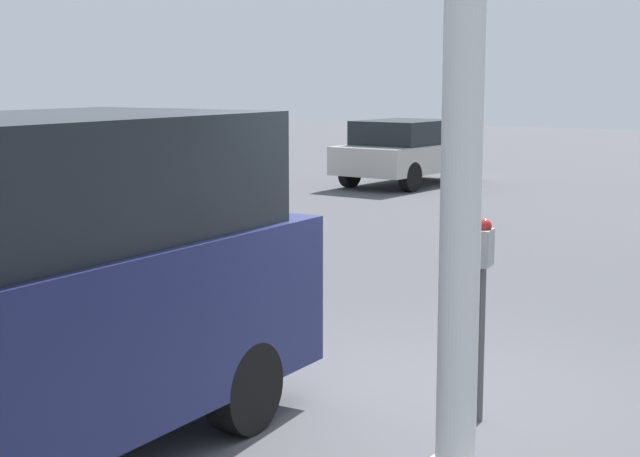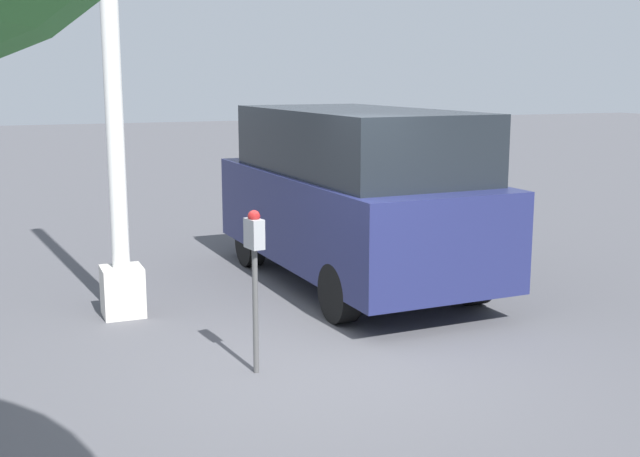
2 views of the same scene
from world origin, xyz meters
TOP-DOWN VIEW (x-y plane):
  - ground_plane at (0.00, 0.00)m, footprint 80.00×80.00m
  - parking_meter_near at (0.01, 0.64)m, footprint 0.22×0.14m
  - lamp_post at (2.22, 1.47)m, footprint 0.44×0.44m
  - parked_van at (2.53, -1.44)m, footprint 4.71×2.11m

SIDE VIEW (x-z plane):
  - ground_plane at x=0.00m, z-range 0.00..0.00m
  - parking_meter_near at x=0.01m, z-range 0.35..1.82m
  - parked_van at x=2.53m, z-range 0.07..2.28m
  - lamp_post at x=2.22m, z-range -0.79..5.44m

